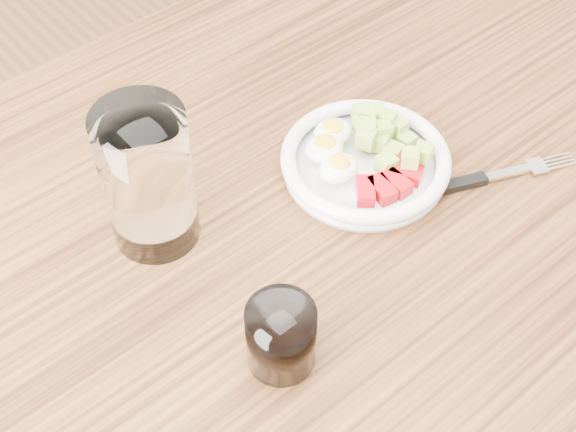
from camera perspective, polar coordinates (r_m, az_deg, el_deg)
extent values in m
cube|color=brown|center=(1.68, 9.99, 8.09)|extent=(0.07, 0.07, 0.73)
cube|color=brown|center=(0.90, 0.90, -2.13)|extent=(1.50, 0.90, 0.04)
cylinder|color=white|center=(0.95, 5.48, 3.46)|extent=(0.19, 0.19, 0.01)
torus|color=white|center=(0.94, 5.54, 4.08)|extent=(0.20, 0.20, 0.02)
cube|color=red|center=(0.91, 5.51, 1.78)|extent=(0.04, 0.04, 0.02)
cube|color=red|center=(0.91, 6.70, 1.88)|extent=(0.03, 0.04, 0.02)
cube|color=red|center=(0.92, 7.70, 2.30)|extent=(0.02, 0.04, 0.02)
cube|color=red|center=(0.93, 8.36, 2.97)|extent=(0.04, 0.04, 0.02)
cube|color=red|center=(0.94, 8.60, 3.78)|extent=(0.04, 0.04, 0.02)
ellipsoid|color=white|center=(0.94, 2.61, 4.83)|extent=(0.05, 0.04, 0.03)
ellipsoid|color=yellow|center=(0.93, 2.63, 5.29)|extent=(0.03, 0.03, 0.01)
ellipsoid|color=white|center=(0.96, 3.18, 5.94)|extent=(0.05, 0.04, 0.03)
ellipsoid|color=yellow|center=(0.95, 3.20, 6.40)|extent=(0.03, 0.03, 0.01)
ellipsoid|color=white|center=(0.91, 3.63, 3.39)|extent=(0.05, 0.04, 0.03)
ellipsoid|color=yellow|center=(0.91, 3.66, 3.85)|extent=(0.03, 0.03, 0.01)
cube|color=#A9C74C|center=(0.95, 7.43, 4.50)|extent=(0.03, 0.03, 0.02)
cube|color=#A9C74C|center=(0.96, 5.39, 6.49)|extent=(0.02, 0.02, 0.02)
cube|color=#A9C74C|center=(0.97, 6.30, 7.23)|extent=(0.03, 0.03, 0.02)
cube|color=#A9C74C|center=(0.95, 6.54, 5.29)|extent=(0.03, 0.03, 0.02)
cube|color=#A9C74C|center=(0.97, 6.53, 6.31)|extent=(0.02, 0.02, 0.02)
cube|color=#A9C74C|center=(0.94, 5.59, 5.52)|extent=(0.03, 0.03, 0.02)
cube|color=#A9C74C|center=(0.97, 7.90, 6.32)|extent=(0.02, 0.02, 0.02)
cube|color=#A9C74C|center=(0.96, 7.10, 6.91)|extent=(0.02, 0.02, 0.02)
cube|color=#A9C74C|center=(0.95, 6.77, 6.11)|extent=(0.03, 0.03, 0.02)
cube|color=#A9C74C|center=(0.95, 5.56, 6.13)|extent=(0.03, 0.03, 0.02)
cube|color=#A9C74C|center=(0.97, 8.42, 5.24)|extent=(0.02, 0.02, 0.02)
cube|color=#A9C74C|center=(0.97, 5.24, 7.30)|extent=(0.02, 0.02, 0.02)
cube|color=#A9C74C|center=(0.93, 9.60, 4.45)|extent=(0.03, 0.03, 0.02)
cube|color=#A9C74C|center=(0.96, 5.95, 5.39)|extent=(0.03, 0.03, 0.02)
cube|color=#A9C74C|center=(0.97, 6.54, 5.60)|extent=(0.03, 0.03, 0.02)
cube|color=#A9C74C|center=(0.97, 5.75, 7.13)|extent=(0.03, 0.03, 0.02)
cube|color=#A9C74C|center=(0.96, 6.12, 6.01)|extent=(0.02, 0.02, 0.02)
cube|color=#A9C74C|center=(0.96, 6.86, 6.08)|extent=(0.02, 0.02, 0.02)
cube|color=#A9C74C|center=(0.92, 8.68, 4.10)|extent=(0.03, 0.03, 0.02)
cube|color=#A9C74C|center=(0.93, 7.01, 3.69)|extent=(0.02, 0.02, 0.02)
cube|color=#A9C74C|center=(0.99, 5.44, 7.06)|extent=(0.02, 0.02, 0.02)
cube|color=black|center=(0.94, 11.01, 1.98)|extent=(0.10, 0.05, 0.01)
cube|color=silver|center=(0.98, 15.47, 3.00)|extent=(0.06, 0.03, 0.00)
cube|color=silver|center=(0.99, 17.28, 3.41)|extent=(0.03, 0.03, 0.00)
cylinder|color=silver|center=(1.00, 18.93, 3.39)|extent=(0.04, 0.02, 0.00)
cylinder|color=silver|center=(1.01, 18.78, 3.61)|extent=(0.04, 0.02, 0.00)
cylinder|color=silver|center=(1.01, 18.63, 3.84)|extent=(0.04, 0.02, 0.00)
cylinder|color=silver|center=(1.01, 18.48, 4.06)|extent=(0.04, 0.02, 0.00)
cylinder|color=white|center=(0.84, -9.94, 2.63)|extent=(0.10, 0.10, 0.17)
cylinder|color=white|center=(0.76, -0.50, -8.54)|extent=(0.07, 0.07, 0.08)
cylinder|color=black|center=(0.77, -0.50, -8.62)|extent=(0.06, 0.06, 0.07)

